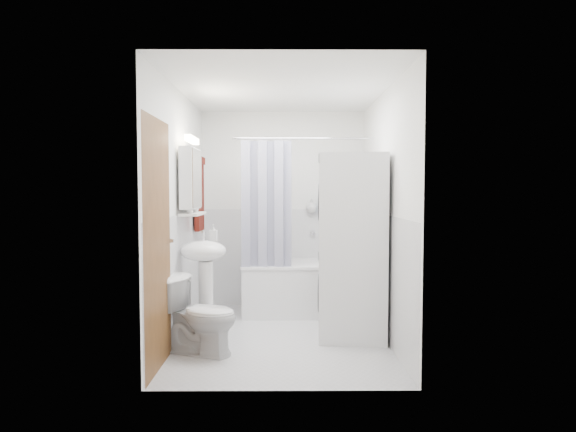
{
  "coord_description": "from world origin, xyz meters",
  "views": [
    {
      "loc": [
        0.03,
        -4.66,
        1.43
      ],
      "look_at": [
        0.06,
        0.15,
        1.18
      ],
      "focal_mm": 30.0,
      "sensor_mm": 36.0,
      "label": 1
    }
  ],
  "objects_px": {
    "sink": "(204,266)",
    "washer_dryer": "(352,246)",
    "toilet": "(200,316)",
    "bathtub": "(309,285)"
  },
  "relations": [
    {
      "from": "bathtub",
      "to": "sink",
      "type": "xyz_separation_m",
      "value": [
        -1.07,
        -0.98,
        0.38
      ]
    },
    {
      "from": "sink",
      "to": "toilet",
      "type": "distance_m",
      "value": 0.57
    },
    {
      "from": "sink",
      "to": "washer_dryer",
      "type": "bearing_deg",
      "value": 1.37
    },
    {
      "from": "washer_dryer",
      "to": "toilet",
      "type": "xyz_separation_m",
      "value": [
        -1.4,
        -0.47,
        -0.56
      ]
    },
    {
      "from": "sink",
      "to": "toilet",
      "type": "relative_size",
      "value": 1.53
    },
    {
      "from": "bathtub",
      "to": "toilet",
      "type": "xyz_separation_m",
      "value": [
        -1.03,
        -1.42,
        0.01
      ]
    },
    {
      "from": "washer_dryer",
      "to": "sink",
      "type": "bearing_deg",
      "value": -172.37
    },
    {
      "from": "sink",
      "to": "washer_dryer",
      "type": "relative_size",
      "value": 0.59
    },
    {
      "from": "sink",
      "to": "toilet",
      "type": "xyz_separation_m",
      "value": [
        0.03,
        -0.43,
        -0.37
      ]
    },
    {
      "from": "sink",
      "to": "bathtub",
      "type": "bearing_deg",
      "value": 42.69
    }
  ]
}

